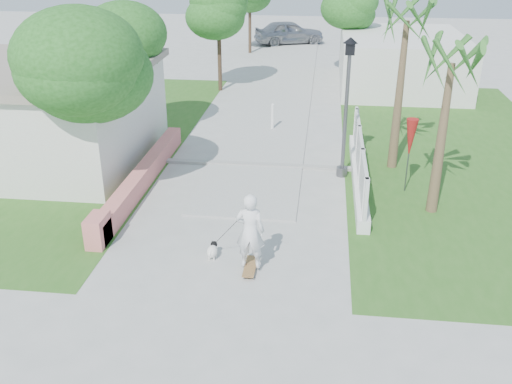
# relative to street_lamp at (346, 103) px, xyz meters

# --- Properties ---
(ground) EXTENTS (90.00, 90.00, 0.00)m
(ground) POSITION_rel_street_lamp_xyz_m (-2.90, -5.50, -2.43)
(ground) COLOR #B7B7B2
(ground) RESTS_ON ground
(path_strip) EXTENTS (3.20, 36.00, 0.06)m
(path_strip) POSITION_rel_street_lamp_xyz_m (-2.90, 14.50, -2.40)
(path_strip) COLOR #B7B7B2
(path_strip) RESTS_ON ground
(curb) EXTENTS (6.50, 0.25, 0.10)m
(curb) POSITION_rel_street_lamp_xyz_m (-2.90, 0.50, -2.38)
(curb) COLOR #999993
(curb) RESTS_ON ground
(grass_left) EXTENTS (8.00, 20.00, 0.01)m
(grass_left) POSITION_rel_street_lamp_xyz_m (-9.90, 2.50, -2.42)
(grass_left) COLOR #2F621F
(grass_left) RESTS_ON ground
(grass_right) EXTENTS (8.00, 20.00, 0.01)m
(grass_right) POSITION_rel_street_lamp_xyz_m (4.10, 2.50, -2.42)
(grass_right) COLOR #2F621F
(grass_right) RESTS_ON ground
(pink_wall) EXTENTS (0.45, 8.20, 0.80)m
(pink_wall) POSITION_rel_street_lamp_xyz_m (-6.20, -1.95, -2.11)
(pink_wall) COLOR #DA776F
(pink_wall) RESTS_ON ground
(house_left) EXTENTS (8.40, 7.40, 3.23)m
(house_left) POSITION_rel_street_lamp_xyz_m (-10.90, 0.50, -0.79)
(house_left) COLOR silver
(house_left) RESTS_ON ground
(lattice_fence) EXTENTS (0.35, 7.00, 1.50)m
(lattice_fence) POSITION_rel_street_lamp_xyz_m (0.50, -0.50, -1.88)
(lattice_fence) COLOR white
(lattice_fence) RESTS_ON ground
(building_right) EXTENTS (6.00, 8.00, 2.60)m
(building_right) POSITION_rel_street_lamp_xyz_m (3.10, 12.50, -1.13)
(building_right) COLOR silver
(building_right) RESTS_ON ground
(street_lamp) EXTENTS (0.44, 0.44, 4.44)m
(street_lamp) POSITION_rel_street_lamp_xyz_m (0.00, 0.00, 0.00)
(street_lamp) COLOR #59595E
(street_lamp) RESTS_ON ground
(bollard) EXTENTS (0.14, 0.14, 1.09)m
(bollard) POSITION_rel_street_lamp_xyz_m (-2.70, 4.50, -1.84)
(bollard) COLOR white
(bollard) RESTS_ON ground
(patio_umbrella) EXTENTS (0.36, 0.36, 2.30)m
(patio_umbrella) POSITION_rel_street_lamp_xyz_m (1.90, -1.00, -0.74)
(patio_umbrella) COLOR #59595E
(patio_umbrella) RESTS_ON ground
(tree_left_near) EXTENTS (3.60, 3.60, 5.28)m
(tree_left_near) POSITION_rel_street_lamp_xyz_m (-7.38, -2.52, 1.40)
(tree_left_near) COLOR #4C3826
(tree_left_near) RESTS_ON ground
(tree_left_mid) EXTENTS (3.20, 3.20, 4.85)m
(tree_left_mid) POSITION_rel_street_lamp_xyz_m (-8.38, 2.98, 1.07)
(tree_left_mid) COLOR #4C3826
(tree_left_mid) RESTS_ON ground
(tree_path_left) EXTENTS (3.40, 3.40, 5.23)m
(tree_path_left) POSITION_rel_street_lamp_xyz_m (-5.88, 10.48, 1.39)
(tree_path_left) COLOR #4C3826
(tree_path_left) RESTS_ON ground
(tree_path_right) EXTENTS (3.00, 3.00, 4.79)m
(tree_path_right) POSITION_rel_street_lamp_xyz_m (0.32, 14.48, 1.07)
(tree_path_right) COLOR #4C3826
(tree_path_right) RESTS_ON ground
(palm_far) EXTENTS (1.80, 1.80, 5.30)m
(palm_far) POSITION_rel_street_lamp_xyz_m (1.70, 1.00, 2.06)
(palm_far) COLOR brown
(palm_far) RESTS_ON ground
(palm_near) EXTENTS (1.80, 1.80, 4.70)m
(palm_near) POSITION_rel_street_lamp_xyz_m (2.50, -2.30, 1.53)
(palm_near) COLOR brown
(palm_near) RESTS_ON ground
(skateboarder) EXTENTS (1.33, 1.10, 1.96)m
(skateboarder) POSITION_rel_street_lamp_xyz_m (-2.49, -5.90, -1.50)
(skateboarder) COLOR olive
(skateboarder) RESTS_ON ground
(dog) EXTENTS (0.26, 0.56, 0.38)m
(dog) POSITION_rel_street_lamp_xyz_m (-3.21, -5.60, -2.22)
(dog) COLOR white
(dog) RESTS_ON ground
(parked_car) EXTENTS (5.23, 3.55, 1.65)m
(parked_car) POSITION_rel_street_lamp_xyz_m (-3.36, 24.08, -1.60)
(parked_car) COLOR #A3A5AB
(parked_car) RESTS_ON ground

